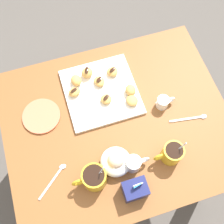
{
  "coord_description": "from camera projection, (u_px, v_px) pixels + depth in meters",
  "views": [
    {
      "loc": [
        0.15,
        0.4,
        1.88
      ],
      "look_at": [
        0.01,
        -0.05,
        0.78
      ],
      "focal_mm": 45.35,
      "sensor_mm": 36.0,
      "label": 1
    }
  ],
  "objects": [
    {
      "name": "chocolate_drizzle_1",
      "position": [
        99.0,
        80.0,
        1.23
      ],
      "size": [
        0.04,
        0.03,
        0.0
      ],
      "primitive_type": "ellipsoid",
      "rotation": [
        0.0,
        0.0,
        0.63
      ],
      "color": "black",
      "rests_on": "beignet_1"
    },
    {
      "name": "chocolate_drizzle_7",
      "position": [
        112.0,
        70.0,
        1.25
      ],
      "size": [
        0.04,
        0.03,
        0.0
      ],
      "primitive_type": "ellipsoid",
      "rotation": [
        0.0,
        0.0,
        0.54
      ],
      "color": "black",
      "rests_on": "beignet_7"
    },
    {
      "name": "beignet_4",
      "position": [
        74.0,
        92.0,
        1.22
      ],
      "size": [
        0.06,
        0.06,
        0.03
      ],
      "primitive_type": "ellipsoid",
      "rotation": [
        0.0,
        0.0,
        0.32
      ],
      "color": "#DBA351",
      "rests_on": "pastry_plate_square"
    },
    {
      "name": "pastry_plate_square",
      "position": [
        101.0,
        92.0,
        1.25
      ],
      "size": [
        0.31,
        0.31,
        0.02
      ],
      "primitive_type": "cube",
      "color": "white",
      "rests_on": "dining_table"
    },
    {
      "name": "chocolate_drizzle_5",
      "position": [
        87.0,
        70.0,
        1.24
      ],
      "size": [
        0.03,
        0.04,
        0.0
      ],
      "primitive_type": "ellipsoid",
      "rotation": [
        0.0,
        0.0,
        4.32
      ],
      "color": "black",
      "rests_on": "beignet_5"
    },
    {
      "name": "beignet_6",
      "position": [
        130.0,
        90.0,
        1.22
      ],
      "size": [
        0.05,
        0.06,
        0.04
      ],
      "primitive_type": "ellipsoid",
      "rotation": [
        0.0,
        0.0,
        1.38
      ],
      "color": "#DBA351",
      "rests_on": "pastry_plate_square"
    },
    {
      "name": "beignet_5",
      "position": [
        87.0,
        73.0,
        1.26
      ],
      "size": [
        0.07,
        0.07,
        0.04
      ],
      "primitive_type": "ellipsoid",
      "rotation": [
        0.0,
        0.0,
        3.85
      ],
      "color": "#DBA351",
      "rests_on": "pastry_plate_square"
    },
    {
      "name": "sugar_caddy",
      "position": [
        135.0,
        189.0,
        1.05
      ],
      "size": [
        0.09,
        0.07,
        0.11
      ],
      "color": "#191E51",
      "rests_on": "dining_table"
    },
    {
      "name": "ice_cream_bowl",
      "position": [
        116.0,
        161.0,
        1.09
      ],
      "size": [
        0.12,
        0.12,
        0.09
      ],
      "color": "white",
      "rests_on": "dining_table"
    },
    {
      "name": "ground_plane",
      "position": [
        116.0,
        164.0,
        1.9
      ],
      "size": [
        8.0,
        8.0,
        0.0
      ],
      "primitive_type": "plane",
      "color": "#514C47"
    },
    {
      "name": "beignet_7",
      "position": [
        112.0,
        72.0,
        1.26
      ],
      "size": [
        0.07,
        0.06,
        0.03
      ],
      "primitive_type": "ellipsoid",
      "rotation": [
        0.0,
        0.0,
        0.44
      ],
      "color": "#DBA351",
      "rests_on": "pastry_plate_square"
    },
    {
      "name": "dining_table",
      "position": [
        117.0,
        134.0,
        1.33
      ],
      "size": [
        0.96,
        0.79,
        0.76
      ],
      "color": "brown",
      "rests_on": "ground_plane"
    },
    {
      "name": "coffee_mug_mustard_left",
      "position": [
        172.0,
        153.0,
        1.1
      ],
      "size": [
        0.12,
        0.08,
        0.13
      ],
      "color": "gold",
      "rests_on": "dining_table"
    },
    {
      "name": "chocolate_sauce_pitcher",
      "position": [
        163.0,
        102.0,
        1.2
      ],
      "size": [
        0.09,
        0.05,
        0.06
      ],
      "color": "white",
      "rests_on": "dining_table"
    },
    {
      "name": "chocolate_drizzle_4",
      "position": [
        74.0,
        90.0,
        1.21
      ],
      "size": [
        0.04,
        0.03,
        0.0
      ],
      "primitive_type": "ellipsoid",
      "rotation": [
        0.0,
        0.0,
        0.43
      ],
      "color": "black",
      "rests_on": "beignet_4"
    },
    {
      "name": "loose_spoon_by_plate",
      "position": [
        55.0,
        177.0,
        1.11
      ],
      "size": [
        0.13,
        0.11,
        0.01
      ],
      "color": "silver",
      "rests_on": "dining_table"
    },
    {
      "name": "chocolate_drizzle_2",
      "position": [
        106.0,
        98.0,
        1.2
      ],
      "size": [
        0.04,
        0.03,
        0.0
      ],
      "primitive_type": "ellipsoid",
      "rotation": [
        0.0,
        0.0,
        3.76
      ],
      "color": "black",
      "rests_on": "beignet_2"
    },
    {
      "name": "beignet_1",
      "position": [
        99.0,
        81.0,
        1.24
      ],
      "size": [
        0.05,
        0.06,
        0.03
      ],
      "primitive_type": "ellipsoid",
      "rotation": [
        0.0,
        0.0,
        0.13
      ],
      "color": "#DBA351",
      "rests_on": "pastry_plate_square"
    },
    {
      "name": "cream_pitcher_white",
      "position": [
        134.0,
        163.0,
        1.09
      ],
      "size": [
        0.1,
        0.06,
        0.07
      ],
      "color": "white",
      "rests_on": "dining_table"
    },
    {
      "name": "loose_spoon_near_saucer",
      "position": [
        193.0,
        118.0,
        1.2
      ],
      "size": [
        0.16,
        0.04,
        0.01
      ],
      "color": "silver",
      "rests_on": "dining_table"
    },
    {
      "name": "beignet_3",
      "position": [
        76.0,
        80.0,
        1.24
      ],
      "size": [
        0.05,
        0.06,
        0.04
      ],
      "primitive_type": "ellipsoid",
      "rotation": [
        0.0,
        0.0,
        1.66
      ],
      "color": "#DBA351",
      "rests_on": "pastry_plate_square"
    },
    {
      "name": "coffee_mug_mustard_right",
      "position": [
        94.0,
        178.0,
        1.06
      ],
      "size": [
        0.13,
        0.09,
        0.15
      ],
      "color": "gold",
      "rests_on": "dining_table"
    },
    {
      "name": "beignet_0",
      "position": [
        132.0,
        101.0,
        1.21
      ],
      "size": [
        0.06,
        0.06,
        0.03
      ],
      "primitive_type": "ellipsoid",
      "rotation": [
        0.0,
        0.0,
        1.71
      ],
      "color": "#DBA351",
      "rests_on": "pastry_plate_square"
    },
    {
      "name": "saucer_coral_left",
      "position": [
        41.0,
        116.0,
        1.21
      ],
      "size": [
        0.16,
        0.16,
        0.01
      ],
      "primitive_type": "cylinder",
      "color": "#E5704C",
      "rests_on": "dining_table"
    },
    {
      "name": "beignet_2",
      "position": [
        106.0,
        99.0,
        1.21
      ],
      "size": [
        0.07,
        0.07,
        0.03
      ],
      "primitive_type": "ellipsoid",
      "rotation": [
        0.0,
        0.0,
        3.73
      ],
      "color": "#DBA351",
      "rests_on": "pastry_plate_square"
    }
  ]
}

